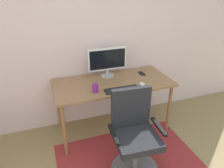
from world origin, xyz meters
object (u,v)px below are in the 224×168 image
at_px(monitor, 107,60).
at_px(office_chair, 134,141).
at_px(desk, 113,87).
at_px(coffee_cup, 95,88).
at_px(computer_mouse, 142,84).
at_px(keyboard, 122,89).
at_px(cell_phone, 142,73).

distance_m(monitor, office_chair, 1.15).
xyz_separation_m(desk, office_chair, (-0.03, -0.77, -0.29)).
bearing_deg(monitor, coffee_cup, -124.93).
height_order(monitor, computer_mouse, monitor).
distance_m(monitor, computer_mouse, 0.58).
bearing_deg(keyboard, monitor, 93.88).
bearing_deg(desk, cell_phone, 13.85).
relative_size(computer_mouse, coffee_cup, 1.04).
xyz_separation_m(monitor, computer_mouse, (0.32, -0.43, -0.21)).
bearing_deg(cell_phone, monitor, 171.73).
xyz_separation_m(monitor, keyboard, (0.03, -0.47, -0.22)).
distance_m(monitor, cell_phone, 0.54).
distance_m(monitor, keyboard, 0.52).
height_order(keyboard, office_chair, office_chair).
bearing_deg(coffee_cup, computer_mouse, -1.87).
bearing_deg(monitor, desk, -88.54).
distance_m(computer_mouse, coffee_cup, 0.61).
relative_size(desk, office_chair, 1.60).
relative_size(monitor, coffee_cup, 5.38).
relative_size(keyboard, cell_phone, 3.07).
xyz_separation_m(desk, monitor, (-0.01, 0.22, 0.30)).
bearing_deg(computer_mouse, cell_phone, 63.88).
xyz_separation_m(monitor, coffee_cup, (-0.29, -0.41, -0.18)).
bearing_deg(keyboard, computer_mouse, 7.42).
bearing_deg(monitor, keyboard, -86.12).
bearing_deg(computer_mouse, monitor, 126.78).
bearing_deg(cell_phone, desk, -163.19).
bearing_deg(computer_mouse, desk, 145.71).
height_order(computer_mouse, office_chair, office_chair).
bearing_deg(office_chair, desk, 92.02).
height_order(desk, keyboard, keyboard).
distance_m(desk, monitor, 0.37).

